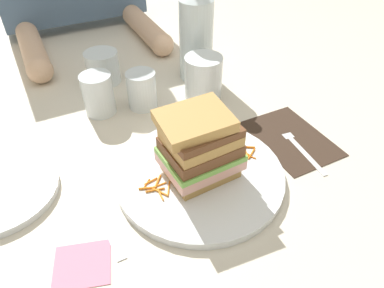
{
  "coord_description": "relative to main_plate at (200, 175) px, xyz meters",
  "views": [
    {
      "loc": [
        -0.19,
        -0.4,
        0.44
      ],
      "look_at": [
        0.01,
        0.0,
        0.05
      ],
      "focal_mm": 32.72,
      "sensor_mm": 36.0,
      "label": 1
    }
  ],
  "objects": [
    {
      "name": "carrot_shred_16",
      "position": [
        0.1,
        0.0,
        0.01
      ],
      "size": [
        0.01,
        0.03,
        0.0
      ],
      "primitive_type": "cylinder",
      "rotation": [
        0.0,
        1.57,
        1.24
      ],
      "color": "orange",
      "rests_on": "main_plate"
    },
    {
      "name": "napkin_pink",
      "position": [
        -0.22,
        -0.08,
        -0.01
      ],
      "size": [
        0.09,
        0.09,
        0.0
      ],
      "primitive_type": "cube",
      "rotation": [
        0.0,
        0.0,
        -0.28
      ],
      "color": "pink",
      "rests_on": "ground_plane"
    },
    {
      "name": "carrot_shred_2",
      "position": [
        -0.09,
        0.0,
        0.01
      ],
      "size": [
        0.03,
        0.01,
        0.0
      ],
      "primitive_type": "cylinder",
      "rotation": [
        0.0,
        1.57,
        5.93
      ],
      "color": "orange",
      "rests_on": "main_plate"
    },
    {
      "name": "carrot_shred_9",
      "position": [
        0.08,
        0.01,
        0.01
      ],
      "size": [
        0.02,
        0.03,
        0.0
      ],
      "primitive_type": "cylinder",
      "rotation": [
        0.0,
        1.57,
        1.02
      ],
      "color": "orange",
      "rests_on": "main_plate"
    },
    {
      "name": "carrot_shred_3",
      "position": [
        -0.08,
        -0.02,
        0.01
      ],
      "size": [
        0.0,
        0.03,
        0.0
      ],
      "primitive_type": "cylinder",
      "rotation": [
        0.0,
        1.57,
        1.52
      ],
      "color": "orange",
      "rests_on": "main_plate"
    },
    {
      "name": "carrot_shred_6",
      "position": [
        -0.09,
        0.01,
        0.01
      ],
      "size": [
        0.02,
        0.02,
        0.0
      ],
      "primitive_type": "cylinder",
      "rotation": [
        0.0,
        1.57,
        3.88
      ],
      "color": "orange",
      "rests_on": "main_plate"
    },
    {
      "name": "empty_tumbler_0",
      "position": [
        -0.1,
        0.27,
        0.04
      ],
      "size": [
        0.06,
        0.06,
        0.09
      ],
      "primitive_type": "cylinder",
      "color": "silver",
      "rests_on": "ground_plane"
    },
    {
      "name": "carrot_shred_14",
      "position": [
        0.07,
        0.01,
        0.01
      ],
      "size": [
        0.03,
        0.02,
        0.0
      ],
      "primitive_type": "cylinder",
      "rotation": [
        0.0,
        1.57,
        0.4
      ],
      "color": "orange",
      "rests_on": "main_plate"
    },
    {
      "name": "juice_glass",
      "position": [
        0.12,
        0.22,
        0.04
      ],
      "size": [
        0.08,
        0.08,
        0.1
      ],
      "color": "white",
      "rests_on": "ground_plane"
    },
    {
      "name": "fork",
      "position": [
        0.21,
        -0.01,
        -0.0
      ],
      "size": [
        0.03,
        0.17,
        0.0
      ],
      "color": "silver",
      "rests_on": "napkin_dark"
    },
    {
      "name": "carrot_shred_8",
      "position": [
        -0.08,
        -0.01,
        0.01
      ],
      "size": [
        0.03,
        0.01,
        0.0
      ],
      "primitive_type": "cylinder",
      "rotation": [
        0.0,
        1.57,
        2.94
      ],
      "color": "orange",
      "rests_on": "main_plate"
    },
    {
      "name": "knife",
      "position": [
        -0.17,
        0.0,
        -0.01
      ],
      "size": [
        0.02,
        0.2,
        0.0
      ],
      "color": "silver",
      "rests_on": "ground_plane"
    },
    {
      "name": "carrot_shred_4",
      "position": [
        -0.08,
        -0.01,
        0.01
      ],
      "size": [
        0.02,
        0.03,
        0.0
      ],
      "primitive_type": "cylinder",
      "rotation": [
        0.0,
        1.57,
        2.14
      ],
      "color": "orange",
      "rests_on": "main_plate"
    },
    {
      "name": "carrot_shred_1",
      "position": [
        -0.07,
        0.01,
        0.01
      ],
      "size": [
        0.02,
        0.02,
        0.0
      ],
      "primitive_type": "cylinder",
      "rotation": [
        0.0,
        1.57,
        4.0
      ],
      "color": "orange",
      "rests_on": "main_plate"
    },
    {
      "name": "ground_plane",
      "position": [
        -0.01,
        0.03,
        -0.01
      ],
      "size": [
        3.0,
        3.0,
        0.0
      ],
      "primitive_type": "plane",
      "color": "beige"
    },
    {
      "name": "carrot_shred_13",
      "position": [
        0.1,
        -0.01,
        0.01
      ],
      "size": [
        0.01,
        0.02,
        0.0
      ],
      "primitive_type": "cylinder",
      "rotation": [
        0.0,
        1.57,
        2.12
      ],
      "color": "orange",
      "rests_on": "main_plate"
    },
    {
      "name": "empty_tumbler_2",
      "position": [
        -0.01,
        0.25,
        0.03
      ],
      "size": [
        0.06,
        0.06,
        0.08
      ],
      "primitive_type": "cylinder",
      "color": "silver",
      "rests_on": "ground_plane"
    },
    {
      "name": "carrot_shred_0",
      "position": [
        -0.08,
        0.02,
        0.01
      ],
      "size": [
        0.02,
        0.01,
        0.0
      ],
      "primitive_type": "cylinder",
      "rotation": [
        0.0,
        1.57,
        3.33
      ],
      "color": "orange",
      "rests_on": "main_plate"
    },
    {
      "name": "carrot_shred_10",
      "position": [
        0.08,
        0.01,
        0.01
      ],
      "size": [
        0.01,
        0.03,
        0.0
      ],
      "primitive_type": "cylinder",
      "rotation": [
        0.0,
        1.57,
        1.9
      ],
      "color": "orange",
      "rests_on": "main_plate"
    },
    {
      "name": "carrot_shred_7",
      "position": [
        -0.08,
        0.0,
        0.01
      ],
      "size": [
        0.03,
        0.0,
        0.0
      ],
      "primitive_type": "cylinder",
      "rotation": [
        0.0,
        1.57,
        3.15
      ],
      "color": "orange",
      "rests_on": "main_plate"
    },
    {
      "name": "empty_tumbler_1",
      "position": [
        -0.06,
        0.4,
        0.03
      ],
      "size": [
        0.08,
        0.08,
        0.08
      ],
      "primitive_type": "cylinder",
      "color": "silver",
      "rests_on": "ground_plane"
    },
    {
      "name": "main_plate",
      "position": [
        0.0,
        0.0,
        0.0
      ],
      "size": [
        0.29,
        0.29,
        0.01
      ],
      "primitive_type": "cylinder",
      "color": "white",
      "rests_on": "ground_plane"
    },
    {
      "name": "carrot_shred_11",
      "position": [
        0.1,
        0.01,
        0.01
      ],
      "size": [
        0.01,
        0.02,
        0.0
      ],
      "primitive_type": "cylinder",
      "rotation": [
        0.0,
        1.57,
        1.93
      ],
      "color": "orange",
      "rests_on": "main_plate"
    },
    {
      "name": "water_bottle",
      "position": [
        0.16,
        0.32,
        0.1
      ],
      "size": [
        0.08,
        0.08,
        0.24
      ],
      "color": "silver",
      "rests_on": "ground_plane"
    },
    {
      "name": "carrot_shred_15",
      "position": [
        0.11,
        -0.0,
        0.01
      ],
      "size": [
        0.02,
        0.02,
        0.0
      ],
      "primitive_type": "cylinder",
      "rotation": [
        0.0,
        1.57,
        3.76
      ],
      "color": "orange",
      "rests_on": "main_plate"
    },
    {
      "name": "napkin_dark",
      "position": [
        0.21,
        0.01,
        -0.01
      ],
      "size": [
        0.13,
        0.18,
        0.0
      ],
      "primitive_type": "cube",
      "rotation": [
        0.0,
        0.0,
        0.01
      ],
      "color": "#38281E",
      "rests_on": "ground_plane"
    },
    {
      "name": "carrot_shred_5",
      "position": [
        -0.06,
        -0.01,
        0.01
      ],
      "size": [
        0.02,
        0.03,
        0.0
      ],
      "primitive_type": "cylinder",
      "rotation": [
        0.0,
        1.57,
        1.07
      ],
      "color": "orange",
      "rests_on": "main_plate"
    },
    {
      "name": "sandwich",
      "position": [
        -0.0,
        0.0,
        0.06
      ],
      "size": [
        0.13,
        0.1,
        0.12
      ],
      "color": "tan",
      "rests_on": "main_plate"
    },
    {
      "name": "carrot_shred_12",
      "position": [
        0.11,
        0.02,
        0.01
      ],
      "size": [
        0.03,
        0.02,
        0.0
      ],
      "primitive_type": "cylinder",
      "rotation": [
        0.0,
        1.57,
        5.75
      ],
      "color": "orange",
      "rests_on": "main_plate"
    }
  ]
}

